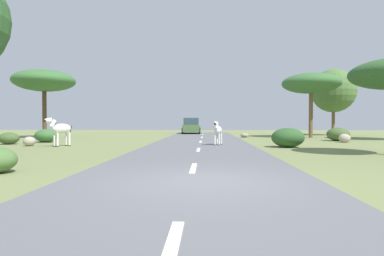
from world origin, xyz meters
The scene contains 16 objects.
ground_plane centered at (0.00, 0.00, 0.00)m, with size 90.00×90.00×0.00m, color olive.
road centered at (-0.31, 0.00, 0.03)m, with size 6.00×64.00×0.05m, color slate.
lane_markings centered at (-0.31, -1.00, 0.05)m, with size 0.16×56.00×0.01m.
zebra_0 centered at (0.72, 11.09, 0.89)m, with size 0.60×1.47×1.40m.
zebra_1 centered at (-8.06, 10.26, 0.99)m, with size 1.12×1.59×1.65m.
car_0 centered at (-1.62, 28.66, 0.85)m, with size 2.13×4.40×1.74m.
tree_0 centered at (-13.55, 19.17, 4.78)m, with size 5.05×5.05×5.70m.
tree_2 centered at (12.82, 25.59, 4.47)m, with size 4.35×4.35×6.65m.
tree_4 centered at (9.09, 20.90, 4.65)m, with size 4.94×4.94×5.55m.
bush_1 centered at (9.50, 16.15, 0.48)m, with size 1.59×1.43×0.96m, color #425B2D.
bush_2 centered at (-12.02, 11.84, 0.36)m, with size 1.21×1.09×0.73m, color #425B2D.
bush_3 centered at (-10.67, 13.77, 0.44)m, with size 1.48×1.33×0.89m, color #386633.
bush_4 centered at (4.46, 10.25, 0.53)m, with size 1.75×1.58×1.05m, color #2D5628.
rock_0 centered at (3.41, 21.02, 0.19)m, with size 0.71×0.76×0.38m, color gray.
rock_2 centered at (9.23, 14.42, 0.29)m, with size 0.77×0.56×0.58m, color #A89E8C.
rock_4 centered at (-9.97, 10.48, 0.27)m, with size 0.68×0.63×0.54m, color #A89E8C.
Camera 1 is at (0.06, -7.26, 1.40)m, focal length 30.06 mm.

